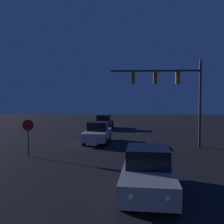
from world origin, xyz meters
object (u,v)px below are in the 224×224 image
car_mid (98,133)px  car_near (148,172)px  car_far (104,122)px  traffic_signal_mast (173,87)px  stop_sign (28,131)px

car_mid → car_near: bearing=108.6°
car_far → car_near: bearing=-76.3°
traffic_signal_mast → stop_sign: 10.38m
car_far → stop_sign: size_ratio=2.05×
car_far → stop_sign: 15.75m
traffic_signal_mast → car_near: bearing=-105.7°
car_near → traffic_signal_mast: (2.61, 9.29, 3.57)m
car_mid → traffic_signal_mast: size_ratio=0.70×
car_mid → traffic_signal_mast: traffic_signal_mast is taller
car_mid → stop_sign: 6.39m
car_near → car_far: 21.32m
car_mid → traffic_signal_mast: 6.88m
car_mid → car_far: size_ratio=0.99×
car_mid → car_far: same height
stop_sign → car_far: bearing=78.0°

